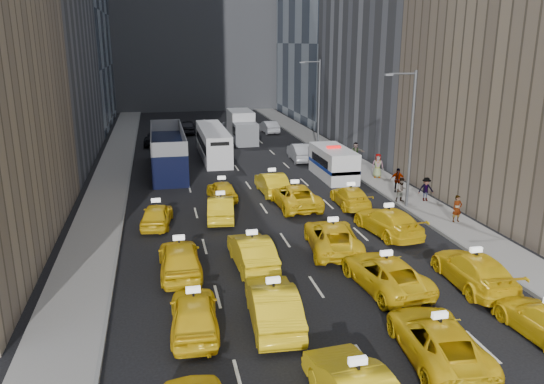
{
  "coord_description": "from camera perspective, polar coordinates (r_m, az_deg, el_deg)",
  "views": [
    {
      "loc": [
        -6.65,
        -19.01,
        10.74
      ],
      "look_at": [
        -0.11,
        10.91,
        2.0
      ],
      "focal_mm": 35.0,
      "sensor_mm": 36.0,
      "label": 1
    }
  ],
  "objects": [
    {
      "name": "ground",
      "position": [
        22.83,
        6.27,
        -12.24
      ],
      "size": [
        160.0,
        160.0,
        0.0
      ],
      "primitive_type": "plane",
      "color": "black",
      "rests_on": "ground"
    },
    {
      "name": "sidewalk_west",
      "position": [
        45.45,
        -16.84,
        1.66
      ],
      "size": [
        3.0,
        90.0,
        0.15
      ],
      "primitive_type": "cube",
      "color": "gray",
      "rests_on": "ground"
    },
    {
      "name": "sidewalk_east",
      "position": [
        48.43,
        8.75,
        3.01
      ],
      "size": [
        3.0,
        90.0,
        0.15
      ],
      "primitive_type": "cube",
      "color": "gray",
      "rests_on": "ground"
    },
    {
      "name": "curb_west",
      "position": [
        45.35,
        -15.02,
        1.79
      ],
      "size": [
        0.15,
        90.0,
        0.18
      ],
      "primitive_type": "cube",
      "color": "slate",
      "rests_on": "ground"
    },
    {
      "name": "curb_east",
      "position": [
        47.93,
        7.12,
        2.96
      ],
      "size": [
        0.15,
        90.0,
        0.18
      ],
      "primitive_type": "cube",
      "color": "slate",
      "rests_on": "ground"
    },
    {
      "name": "streetlight_near",
      "position": [
        35.3,
        14.59,
        5.92
      ],
      "size": [
        2.15,
        0.22,
        9.0
      ],
      "color": "#595B60",
      "rests_on": "ground"
    },
    {
      "name": "streetlight_far",
      "position": [
        53.73,
        4.95,
        9.65
      ],
      "size": [
        2.15,
        0.22,
        9.0
      ],
      "color": "#595B60",
      "rests_on": "ground"
    },
    {
      "name": "taxi_2",
      "position": [
        20.03,
        17.37,
        -14.88
      ],
      "size": [
        2.88,
        5.39,
        1.44
      ],
      "primitive_type": "imported",
      "rotation": [
        0.0,
        0.0,
        3.04
      ],
      "color": "yellow",
      "rests_on": "ground"
    },
    {
      "name": "taxi_4",
      "position": [
        20.9,
        -8.37,
        -12.77
      ],
      "size": [
        2.02,
        4.56,
        1.53
      ],
      "primitive_type": "imported",
      "rotation": [
        0.0,
        0.0,
        3.09
      ],
      "color": "yellow",
      "rests_on": "ground"
    },
    {
      "name": "taxi_5",
      "position": [
        21.13,
        0.12,
        -12.04
      ],
      "size": [
        2.07,
        5.13,
        1.66
      ],
      "primitive_type": "imported",
      "rotation": [
        0.0,
        0.0,
        3.08
      ],
      "color": "yellow",
      "rests_on": "ground"
    },
    {
      "name": "taxi_6",
      "position": [
        24.57,
        12.07,
        -8.49
      ],
      "size": [
        2.92,
        5.48,
        1.46
      ],
      "primitive_type": "imported",
      "rotation": [
        0.0,
        0.0,
        3.24
      ],
      "color": "yellow",
      "rests_on": "ground"
    },
    {
      "name": "taxi_7",
      "position": [
        25.89,
        20.89,
        -7.84
      ],
      "size": [
        2.48,
        5.41,
        1.53
      ],
      "primitive_type": "imported",
      "rotation": [
        0.0,
        0.0,
        3.08
      ],
      "color": "yellow",
      "rests_on": "ground"
    },
    {
      "name": "taxi_8",
      "position": [
        25.7,
        -9.89,
        -7.03
      ],
      "size": [
        1.98,
        4.83,
        1.64
      ],
      "primitive_type": "imported",
      "rotation": [
        0.0,
        0.0,
        3.15
      ],
      "color": "yellow",
      "rests_on": "ground"
    },
    {
      "name": "taxi_9",
      "position": [
        26.17,
        -2.16,
        -6.42
      ],
      "size": [
        1.9,
        4.89,
        1.59
      ],
      "primitive_type": "imported",
      "rotation": [
        0.0,
        0.0,
        3.19
      ],
      "color": "yellow",
      "rests_on": "ground"
    },
    {
      "name": "taxi_10",
      "position": [
        28.36,
        6.52,
        -4.8
      ],
      "size": [
        3.22,
        5.72,
        1.51
      ],
      "primitive_type": "imported",
      "rotation": [
        0.0,
        0.0,
        3.0
      ],
      "color": "yellow",
      "rests_on": "ground"
    },
    {
      "name": "taxi_11",
      "position": [
        31.2,
        12.36,
        -3.11
      ],
      "size": [
        2.82,
        5.49,
        1.52
      ],
      "primitive_type": "imported",
      "rotation": [
        0.0,
        0.0,
        3.28
      ],
      "color": "yellow",
      "rests_on": "ground"
    },
    {
      "name": "taxi_12",
      "position": [
        32.53,
        -12.29,
        -2.43
      ],
      "size": [
        2.19,
        4.29,
        1.4
      ],
      "primitive_type": "imported",
      "rotation": [
        0.0,
        0.0,
        3.01
      ],
      "color": "yellow",
      "rests_on": "ground"
    },
    {
      "name": "taxi_13",
      "position": [
        33.16,
        -5.54,
        -1.7
      ],
      "size": [
        2.1,
        4.67,
        1.49
      ],
      "primitive_type": "imported",
      "rotation": [
        0.0,
        0.0,
        3.02
      ],
      "color": "yellow",
      "rests_on": "ground"
    },
    {
      "name": "taxi_14",
      "position": [
        35.46,
        2.46,
        -0.41
      ],
      "size": [
        2.75,
        5.65,
        1.55
      ],
      "primitive_type": "imported",
      "rotation": [
        0.0,
        0.0,
        3.17
      ],
      "color": "yellow",
      "rests_on": "ground"
    },
    {
      "name": "taxi_15",
      "position": [
        35.99,
        8.44,
        -0.5
      ],
      "size": [
        2.15,
        4.73,
        1.34
      ],
      "primitive_type": "imported",
      "rotation": [
        0.0,
        0.0,
        3.08
      ],
      "color": "yellow",
      "rests_on": "ground"
    },
    {
      "name": "taxi_16",
      "position": [
        37.18,
        -5.41,
        0.18
      ],
      "size": [
        1.99,
        4.2,
        1.39
      ],
      "primitive_type": "imported",
      "rotation": [
        0.0,
        0.0,
        3.23
      ],
      "color": "yellow",
      "rests_on": "ground"
    },
    {
      "name": "taxi_17",
      "position": [
        38.6,
        -0.01,
        0.97
      ],
      "size": [
        1.79,
        4.78,
        1.56
      ],
      "primitive_type": "imported",
      "rotation": [
        0.0,
        0.0,
        3.17
      ],
      "color": "yellow",
      "rests_on": "ground"
    },
    {
      "name": "nypd_van",
      "position": [
        43.32,
        6.61,
        3.08
      ],
      "size": [
        2.61,
        6.21,
        2.63
      ],
      "rotation": [
        0.0,
        0.0,
        0.04
      ],
      "color": "white",
      "rests_on": "ground"
    },
    {
      "name": "double_decker",
      "position": [
        46.15,
        -11.13,
        4.38
      ],
      "size": [
        2.76,
        12.09,
        3.52
      ],
      "rotation": [
        0.0,
        0.0,
        0.0
      ],
      "color": "black",
      "rests_on": "ground"
    },
    {
      "name": "city_bus",
      "position": [
        50.88,
        -6.35,
        5.26
      ],
      "size": [
        3.72,
        11.22,
        2.85
      ],
      "rotation": [
        0.0,
        0.0,
        0.13
      ],
      "color": "silver",
      "rests_on": "ground"
    },
    {
      "name": "box_truck",
      "position": [
        59.06,
        -3.26,
        7.02
      ],
      "size": [
        2.74,
        7.32,
        3.31
      ],
      "rotation": [
        0.0,
        0.0,
        -0.04
      ],
      "color": "silver",
      "rests_on": "ground"
    },
    {
      "name": "misc_car_0",
      "position": [
        49.47,
        3.08,
        4.33
      ],
      "size": [
        2.01,
        5.06,
        1.64
      ],
      "primitive_type": "imported",
      "rotation": [
        0.0,
        0.0,
        3.09
      ],
      "color": "#B6B8BE",
      "rests_on": "ground"
    },
    {
      "name": "misc_car_1",
      "position": [
        58.52,
        -12.21,
        5.72
      ],
      "size": [
        3.02,
        5.55,
        1.48
      ],
      "primitive_type": "imported",
      "rotation": [
        0.0,
        0.0,
        3.03
      ],
      "color": "black",
      "rests_on": "ground"
    },
    {
      "name": "misc_car_2",
      "position": [
        65.93,
        -4.32,
        7.18
      ],
      "size": [
        2.2,
        5.3,
        1.53
      ],
      "primitive_type": "imported",
      "rotation": [
        0.0,
        0.0,
        3.15
      ],
      "color": "gray",
      "rests_on": "ground"
    },
    {
      "name": "misc_car_3",
      "position": [
        65.1,
        -9.11,
        6.95
      ],
      "size": [
        2.3,
        4.92,
        1.63
      ],
      "primitive_type": "imported",
      "rotation": [
        0.0,
        0.0,
        3.06
      ],
      "color": "black",
      "rests_on": "ground"
    },
    {
      "name": "misc_car_4",
      "position": [
        64.79,
        -0.33,
        7.04
      ],
      "size": [
        1.87,
        4.55,
        1.46
      ],
      "primitive_type": "imported",
      "rotation": [
        0.0,
        0.0,
        3.21
      ],
      "color": "#ABACB3",
      "rests_on": "ground"
    },
    {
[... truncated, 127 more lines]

